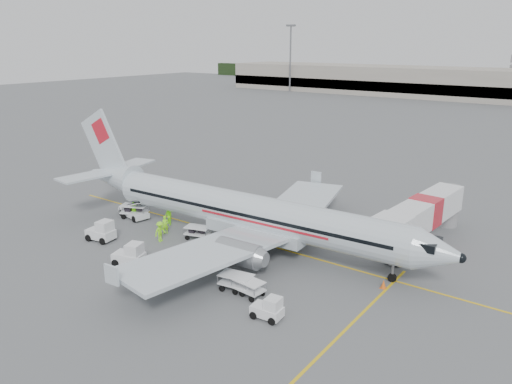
% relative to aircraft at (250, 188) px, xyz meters
% --- Properties ---
extents(ground, '(360.00, 360.00, 0.00)m').
position_rel_aircraft_xyz_m(ground, '(-1.47, 0.80, -5.06)').
color(ground, '#56595B').
extents(stripe_lead, '(44.00, 0.20, 0.01)m').
position_rel_aircraft_xyz_m(stripe_lead, '(-1.47, 0.80, -5.06)').
color(stripe_lead, yellow).
rests_on(stripe_lead, ground).
extents(stripe_cross, '(0.20, 20.00, 0.01)m').
position_rel_aircraft_xyz_m(stripe_cross, '(12.53, -7.20, -5.06)').
color(stripe_cross, yellow).
rests_on(stripe_cross, ground).
extents(terminal_west, '(110.00, 22.00, 9.00)m').
position_rel_aircraft_xyz_m(terminal_west, '(-41.47, 130.80, -0.56)').
color(terminal_west, gray).
rests_on(terminal_west, ground).
extents(mast_west, '(3.20, 1.20, 22.00)m').
position_rel_aircraft_xyz_m(mast_west, '(-71.47, 118.80, 5.94)').
color(mast_west, slate).
rests_on(mast_west, ground).
extents(aircraft, '(37.98, 30.41, 10.12)m').
position_rel_aircraft_xyz_m(aircraft, '(0.00, 0.00, 0.00)').
color(aircraft, silver).
rests_on(aircraft, ground).
extents(jet_bridge, '(4.18, 15.90, 4.13)m').
position_rel_aircraft_xyz_m(jet_bridge, '(11.78, 8.93, -3.00)').
color(jet_bridge, white).
rests_on(jet_bridge, ground).
extents(belt_loader, '(5.01, 2.65, 2.58)m').
position_rel_aircraft_xyz_m(belt_loader, '(-13.56, -1.20, -3.77)').
color(belt_loader, white).
rests_on(belt_loader, ground).
extents(tug_fore, '(2.05, 1.29, 1.52)m').
position_rel_aircraft_xyz_m(tug_fore, '(7.90, -8.87, -4.30)').
color(tug_fore, white).
rests_on(tug_fore, ground).
extents(tug_mid, '(2.68, 2.02, 1.84)m').
position_rel_aircraft_xyz_m(tug_mid, '(-5.29, -8.77, -4.14)').
color(tug_mid, white).
rests_on(tug_mid, ground).
extents(tug_aft, '(2.61, 1.74, 1.87)m').
position_rel_aircraft_xyz_m(tug_aft, '(-11.22, -6.90, -4.12)').
color(tug_aft, white).
rests_on(tug_aft, ground).
extents(cart_loaded_a, '(2.95, 2.44, 1.33)m').
position_rel_aircraft_xyz_m(cart_loaded_a, '(-13.42, -1.20, -4.40)').
color(cart_loaded_a, white).
rests_on(cart_loaded_a, ground).
extents(cart_loaded_b, '(2.47, 1.85, 1.15)m').
position_rel_aircraft_xyz_m(cart_loaded_b, '(-4.58, -1.64, -4.49)').
color(cart_loaded_b, white).
rests_on(cart_loaded_b, ground).
extents(cart_empty_a, '(2.51, 1.71, 1.21)m').
position_rel_aircraft_xyz_m(cart_empty_a, '(4.07, -7.13, -4.45)').
color(cart_empty_a, white).
rests_on(cart_empty_a, ground).
extents(cart_empty_b, '(2.30, 1.49, 1.14)m').
position_rel_aircraft_xyz_m(cart_empty_b, '(5.21, -7.21, -4.49)').
color(cart_empty_b, white).
rests_on(cart_empty_b, ground).
extents(cone_nose, '(0.41, 0.41, 0.66)m').
position_rel_aircraft_xyz_m(cone_nose, '(12.28, -0.76, -4.73)').
color(cone_nose, orange).
rests_on(cone_nose, ground).
extents(cone_port, '(0.42, 0.42, 0.69)m').
position_rel_aircraft_xyz_m(cone_port, '(-0.29, 13.56, -4.72)').
color(cone_port, orange).
rests_on(cone_port, ground).
extents(cone_stbd, '(0.39, 0.39, 0.64)m').
position_rel_aircraft_xyz_m(cone_stbd, '(-0.69, -7.88, -4.74)').
color(cone_stbd, orange).
rests_on(cone_stbd, ground).
extents(crew_a, '(0.69, 0.72, 1.66)m').
position_rel_aircraft_xyz_m(crew_a, '(-7.86, -2.39, -4.23)').
color(crew_a, '#7EE116').
rests_on(crew_a, ground).
extents(crew_b, '(1.00, 0.88, 1.72)m').
position_rel_aircraft_xyz_m(crew_b, '(-9.22, -0.70, -4.20)').
color(crew_b, '#7EE116').
rests_on(crew_b, ground).
extents(crew_c, '(0.73, 1.21, 1.83)m').
position_rel_aircraft_xyz_m(crew_c, '(-6.82, -3.99, -4.15)').
color(crew_c, '#7EE116').
rests_on(crew_c, ground).
extents(crew_d, '(1.03, 0.96, 1.70)m').
position_rel_aircraft_xyz_m(crew_d, '(-13.38, -1.27, -4.21)').
color(crew_d, '#7EE116').
rests_on(crew_d, ground).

